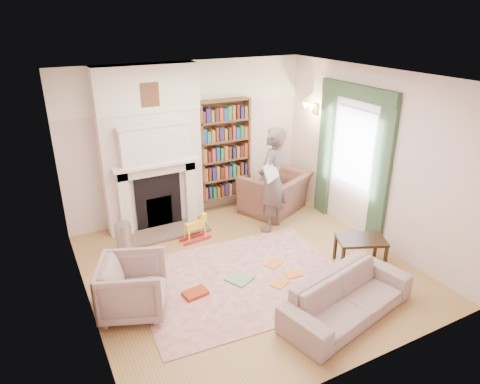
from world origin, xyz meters
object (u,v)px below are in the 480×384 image
armchair_reading (275,192)px  man_reading (272,180)px  paraffin_heater (124,239)px  bookcase (224,150)px  rocking_horse (195,228)px  armchair_left (133,287)px  sofa (348,297)px  coffee_table (360,252)px

armchair_reading → man_reading: size_ratio=0.63×
armchair_reading → paraffin_heater: 2.97m
bookcase → rocking_horse: size_ratio=3.63×
armchair_left → paraffin_heater: 1.47m
armchair_reading → bookcase: bearing=-61.5°
sofa → paraffin_heater: size_ratio=3.36×
armchair_reading → sofa: (-0.84, -3.06, -0.11)m
bookcase → rocking_horse: bookcase is taller
armchair_reading → armchair_left: bearing=4.0°
sofa → armchair_left: bearing=137.9°
armchair_reading → rocking_horse: (-1.80, -0.37, -0.15)m
coffee_table → man_reading: bearing=132.6°
armchair_reading → rocking_horse: bearing=-12.8°
man_reading → paraffin_heater: man_reading is taller
armchair_reading → sofa: 3.17m
coffee_table → rocking_horse: 2.67m
armchair_left → paraffin_heater: size_ratio=1.47×
armchair_left → man_reading: 3.01m
man_reading → rocking_horse: (-1.35, 0.23, -0.69)m
sofa → rocking_horse: sofa is taller
armchair_reading → sofa: armchair_reading is taller
coffee_table → paraffin_heater: bearing=171.2°
armchair_left → man_reading: size_ratio=0.44×
armchair_reading → armchair_left: size_ratio=1.43×
bookcase → man_reading: (0.33, -1.18, -0.26)m
man_reading → armchair_left: bearing=-10.2°
armchair_left → paraffin_heater: (0.23, 1.44, -0.09)m
armchair_reading → man_reading: bearing=28.6°
sofa → man_reading: 2.57m
sofa → man_reading: bearing=68.4°
bookcase → man_reading: size_ratio=1.01×
armchair_left → rocking_horse: size_ratio=1.59×
man_reading → rocking_horse: bearing=-42.3°
rocking_horse → bookcase: bearing=37.4°
bookcase → armchair_left: 3.43m
sofa → rocking_horse: bearing=97.0°
man_reading → rocking_horse: 1.53m
man_reading → coffee_table: size_ratio=2.62×
man_reading → paraffin_heater: bearing=-39.9°
bookcase → coffee_table: bookcase is taller
coffee_table → bookcase: bearing=131.1°
paraffin_heater → rocking_horse: bearing=-4.2°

